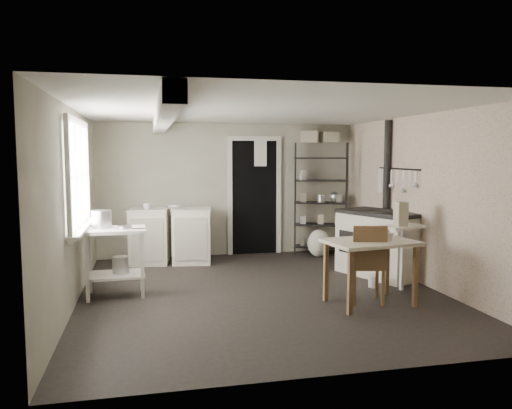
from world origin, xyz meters
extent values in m
plane|color=black|center=(0.00, 0.00, 0.00)|extent=(5.00, 5.00, 0.00)
plane|color=silver|center=(0.00, 0.00, 2.30)|extent=(5.00, 5.00, 0.00)
cube|color=#A7A28E|center=(0.00, 2.50, 1.15)|extent=(4.50, 0.02, 2.30)
cube|color=#A7A28E|center=(0.00, -2.50, 1.15)|extent=(4.50, 0.02, 2.30)
cube|color=#A7A28E|center=(-2.25, 0.00, 1.15)|extent=(0.02, 5.00, 2.30)
cube|color=#A7A28E|center=(2.25, 0.00, 1.15)|extent=(0.02, 5.00, 2.30)
cylinder|color=silver|center=(-1.96, 0.29, 0.94)|extent=(0.32, 0.32, 0.26)
cylinder|color=silver|center=(-1.67, 0.11, 0.85)|extent=(0.20, 0.20, 0.09)
cylinder|color=silver|center=(-1.75, 0.23, 0.39)|extent=(0.23, 0.23, 0.22)
imported|color=silver|center=(-0.99, 1.93, 0.95)|extent=(0.34, 0.34, 0.07)
imported|color=silver|center=(-1.41, 1.93, 0.97)|extent=(0.13, 0.13, 0.09)
imported|color=silver|center=(1.25, 2.25, 1.36)|extent=(0.10, 0.10, 0.17)
cube|color=#BFB89A|center=(1.39, 2.27, 2.01)|extent=(0.37, 0.35, 0.20)
cube|color=#BFB89A|center=(1.75, 2.25, 1.99)|extent=(0.31, 0.29, 0.19)
cube|color=#BFB89A|center=(1.74, -0.35, 1.01)|extent=(0.15, 0.22, 0.31)
imported|color=silver|center=(1.32, -0.86, 0.81)|extent=(0.14, 0.14, 0.10)
ellipsoid|color=silver|center=(1.48, 1.97, 0.24)|extent=(0.42, 0.37, 0.47)
cylinder|color=silver|center=(1.51, -0.10, 0.07)|extent=(0.17, 0.17, 0.16)
camera|label=1|loc=(-1.41, -6.10, 1.75)|focal=35.00mm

